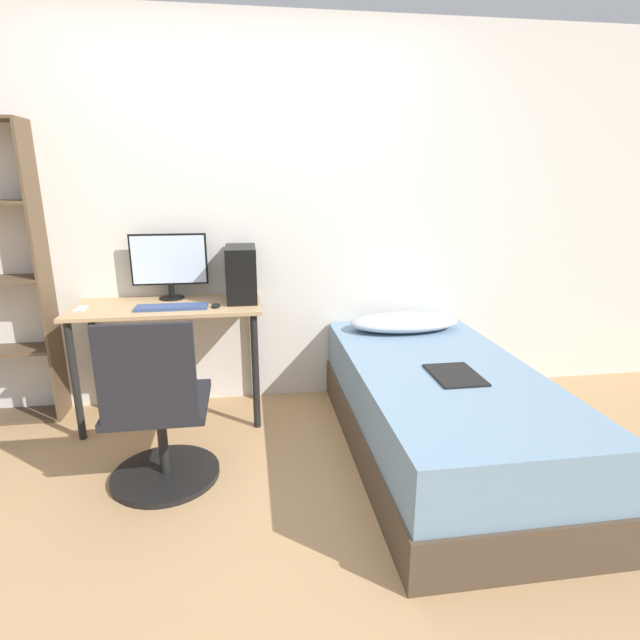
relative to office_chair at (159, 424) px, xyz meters
The scene contains 12 objects.
ground_plane 0.74m from the office_chair, 42.67° to the right, with size 14.00×14.00×0.00m, color tan.
wall_back 1.47m from the office_chair, 65.15° to the left, with size 8.00×0.05×2.50m.
desk 0.82m from the office_chair, 92.39° to the left, with size 1.15×0.53×0.76m.
office_chair is the anchor object (origin of this frame).
bed 1.50m from the office_chair, ahead, with size 0.97×1.92×0.53m.
pillow 1.70m from the office_chair, 27.03° to the left, with size 0.74×0.36×0.11m.
magazine 1.53m from the office_chair, ahead, with size 0.24×0.32×0.01m.
monitor 1.14m from the office_chair, 91.52° to the left, with size 0.48×0.16×0.42m.
keyboard 0.79m from the office_chair, 89.17° to the left, with size 0.42×0.13×0.02m.
pc_tower 1.11m from the office_chair, 62.65° to the left, with size 0.19×0.35×0.34m.
mouse 0.83m from the office_chair, 67.66° to the left, with size 0.06×0.09×0.02m.
phone 0.98m from the office_chair, 126.41° to the left, with size 0.07×0.14×0.01m.
Camera 1 is at (-0.02, -1.89, 1.52)m, focal length 28.00 mm.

